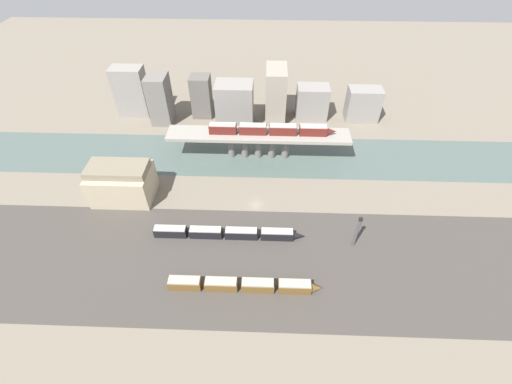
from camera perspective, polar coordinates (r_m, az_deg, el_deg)
name	(u,v)px	position (r m, az deg, el deg)	size (l,w,h in m)	color
ground_plane	(256,205)	(119.24, -0.03, -2.18)	(400.00, 400.00, 0.00)	#756B5B
railbed_yard	(253,263)	(103.92, -0.51, -11.69)	(280.00, 42.00, 0.01)	#423D38
river_water	(258,156)	(140.21, 0.37, 6.04)	(320.00, 26.89, 0.01)	#4C5B56
bridge	(258,138)	(135.18, 0.39, 8.91)	(70.88, 9.89, 10.87)	gray
train_on_bridge	(271,129)	(132.80, 2.56, 10.37)	(48.66, 3.09, 3.94)	#5B1E19
train_yard_near	(244,285)	(97.82, -2.03, -15.24)	(42.60, 3.01, 3.58)	brown
train_yard_mid	(227,233)	(108.92, -4.78, -6.84)	(47.56, 2.72, 3.52)	black
warehouse_building	(122,182)	(126.93, -21.47, 1.53)	(20.48, 14.12, 13.63)	tan
signal_tower	(357,232)	(107.46, 16.45, -6.43)	(1.00, 0.94, 12.40)	#4C4C51
city_block_far_left	(131,91)	(172.39, -20.08, 15.47)	(14.04, 8.46, 22.37)	gray
city_block_left	(160,99)	(162.66, -15.70, 14.64)	(8.82, 11.12, 21.60)	slate
city_block_center	(201,96)	(163.99, -9.07, 15.46)	(8.80, 8.36, 19.08)	#605B56
city_block_right	(235,104)	(156.10, -3.57, 14.41)	(16.20, 11.76, 19.17)	gray
city_block_far_right	(276,94)	(159.47, 3.31, 16.00)	(8.96, 15.97, 23.60)	gray
city_block_tall	(312,102)	(163.72, 9.32, 14.57)	(14.22, 9.75, 15.02)	gray
city_block_low	(363,104)	(167.22, 17.40, 13.78)	(14.73, 8.78, 14.96)	gray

